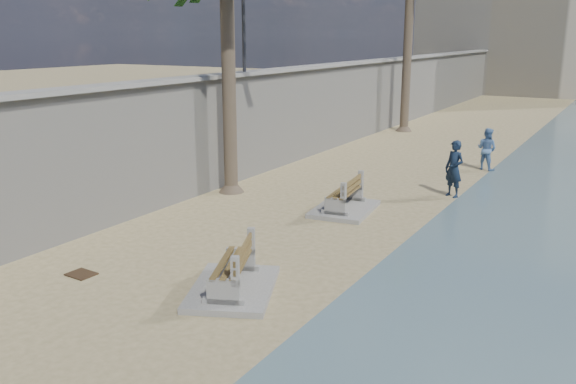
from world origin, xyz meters
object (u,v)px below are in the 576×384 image
at_px(person_b, 487,147).
at_px(bench_far, 345,197).
at_px(bench_near, 232,272).
at_px(person_a, 454,165).

bearing_deg(person_b, bench_far, 91.75).
height_order(bench_far, person_b, person_b).
bearing_deg(bench_far, bench_near, -85.32).
xyz_separation_m(bench_near, person_a, (1.69, 9.22, 0.59)).
bearing_deg(person_b, person_a, 108.07).
height_order(bench_near, person_b, person_b).
bearing_deg(bench_far, person_a, 54.91).
relative_size(person_a, person_b, 1.17).
xyz_separation_m(bench_far, person_a, (2.19, 3.11, 0.59)).
bearing_deg(person_a, bench_far, -99.16).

